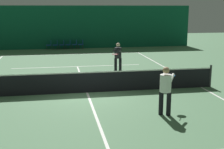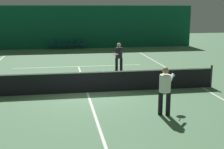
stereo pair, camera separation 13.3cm
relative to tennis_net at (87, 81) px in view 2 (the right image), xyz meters
The scene contains 15 objects.
ground_plane 0.51m from the tennis_net, ahead, with size 60.00×60.00×0.00m, color #56845B.
backdrop_curtain 15.65m from the tennis_net, 90.00° to the left, with size 23.00×0.12×3.91m.
court_line_baseline_far 11.91m from the tennis_net, 90.00° to the left, with size 11.00×0.10×0.00m.
court_line_service_far 6.42m from the tennis_net, 90.00° to the left, with size 8.25×0.10×0.00m.
court_line_sideline_right 5.52m from the tennis_net, ahead, with size 0.10×23.80×0.00m.
court_line_centre 0.51m from the tennis_net, ahead, with size 0.10×12.80×0.00m.
tennis_net is the anchor object (origin of this frame).
player_near 4.24m from the tennis_net, 54.39° to the right, with size 1.02×1.38×1.75m.
player_far 4.65m from the tennis_net, 61.34° to the left, with size 0.83×1.42×1.75m.
courtside_chair_0 15.15m from the tennis_net, 97.18° to the left, with size 0.44×0.44×0.84m.
courtside_chair_1 15.09m from the tennis_net, 95.01° to the left, with size 0.44×0.44×0.84m.
courtside_chair_2 15.05m from the tennis_net, 92.83° to the left, with size 0.44×0.44×0.84m.
courtside_chair_3 15.03m from the tennis_net, 90.63° to the left, with size 0.44×0.44×0.84m.
courtside_chair_4 15.04m from the tennis_net, 88.44° to the left, with size 0.44×0.44×0.84m.
courtside_chair_5 15.07m from the tennis_net, 86.25° to the left, with size 0.44×0.44×0.84m.
Camera 2 is at (-1.15, -13.56, 3.77)m, focal length 50.00 mm.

